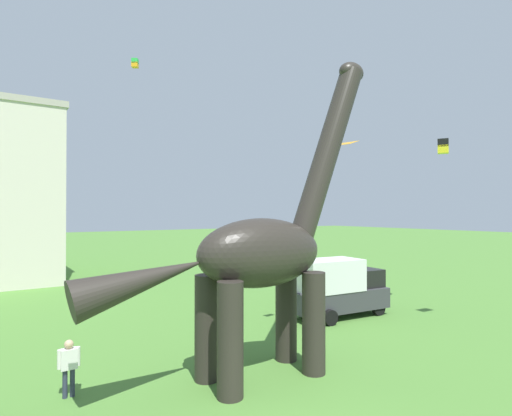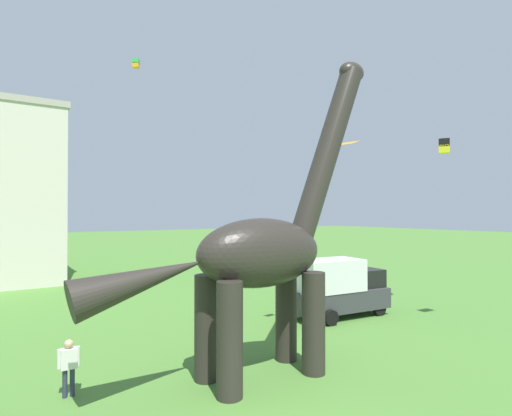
{
  "view_description": "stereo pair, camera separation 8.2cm",
  "coord_description": "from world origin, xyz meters",
  "views": [
    {
      "loc": [
        -6.24,
        -6.79,
        5.76
      ],
      "look_at": [
        2.71,
        6.54,
        5.93
      ],
      "focal_mm": 28.49,
      "sensor_mm": 36.0,
      "label": 1
    },
    {
      "loc": [
        -6.17,
        -6.84,
        5.76
      ],
      "look_at": [
        2.71,
        6.54,
        5.93
      ],
      "focal_mm": 28.49,
      "sensor_mm": 36.0,
      "label": 2
    }
  ],
  "objects": [
    {
      "name": "dinosaur_sculpture",
      "position": [
        1.81,
        4.96,
        4.34
      ],
      "size": [
        11.48,
        2.43,
        12.0
      ],
      "rotation": [
        0.0,
        0.0,
        0.19
      ],
      "color": "#2D2823",
      "rests_on": "ground_plane"
    },
    {
      "name": "parked_box_truck",
      "position": [
        10.0,
        9.31,
        1.65
      ],
      "size": [
        5.78,
        2.64,
        3.2
      ],
      "rotation": [
        0.0,
        0.0,
        -0.1
      ],
      "color": "#38383D",
      "rests_on": "ground_plane"
    },
    {
      "name": "person_far_spectator",
      "position": [
        15.91,
        12.92,
        0.61
      ],
      "size": [
        0.38,
        0.17,
        1.01
      ],
      "rotation": [
        0.0,
        0.0,
        5.39
      ],
      "color": "#2D3347",
      "rests_on": "ground_plane"
    },
    {
      "name": "person_strolling_adult",
      "position": [
        -4.02,
        7.0,
        1.08
      ],
      "size": [
        0.67,
        0.29,
        1.78
      ],
      "rotation": [
        0.0,
        0.0,
        0.66
      ],
      "color": "#2D3347",
      "rests_on": "ground_plane"
    },
    {
      "name": "kite_apex",
      "position": [
        13.93,
        12.58,
        10.4
      ],
      "size": [
        1.52,
        1.85,
        0.37
      ],
      "color": "orange"
    },
    {
      "name": "kite_drifting",
      "position": [
        6.42,
        9.11,
        4.82
      ],
      "size": [
        0.66,
        0.51,
        0.18
      ],
      "color": "#19B2B7"
    },
    {
      "name": "kite_near_high",
      "position": [
        16.27,
        6.9,
        9.66
      ],
      "size": [
        0.81,
        0.81,
        0.84
      ],
      "color": "black"
    },
    {
      "name": "kite_far_right",
      "position": [
        1.97,
        19.78,
        15.6
      ],
      "size": [
        0.55,
        0.55,
        0.57
      ],
      "color": "green"
    }
  ]
}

